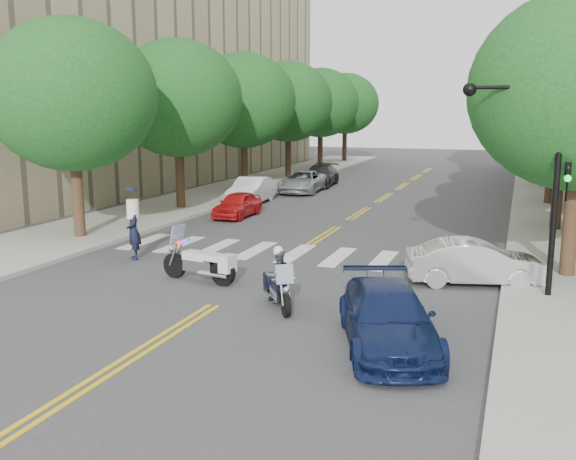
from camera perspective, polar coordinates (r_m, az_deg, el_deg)
The scene contains 26 objects.
ground at distance 16.93m, azimuth -6.61°, elevation -6.70°, with size 140.00×140.00×0.00m, color #38383A.
sidewalk_left at distance 40.41m, azimuth -4.80°, elevation 3.60°, with size 5.00×60.00×0.15m, color #9E9991.
sidewalk_right at distance 36.83m, azimuth 23.19°, elevation 2.08°, with size 5.00×60.00×0.15m, color #9E9991.
building_left at distance 52.83m, azimuth -20.37°, elevation 17.63°, with size 26.00×44.00×24.00m, color tan.
tree_l_0 at distance 26.00m, azimuth -18.67°, elevation 11.28°, with size 6.40×6.40×8.45m.
tree_l_1 at distance 32.67m, azimuth -9.78°, elevation 11.44°, with size 6.40×6.40×8.45m.
tree_l_2 at distance 39.82m, azimuth -3.99°, elevation 11.41°, with size 6.40×6.40×8.45m.
tree_l_3 at distance 47.25m, azimuth 0.01°, elevation 11.32°, with size 6.40×6.40×8.45m.
tree_l_4 at distance 54.84m, azimuth 2.91°, elevation 11.22°, with size 6.40×6.40×8.45m.
tree_l_5 at distance 62.53m, azimuth 5.11°, elevation 11.12°, with size 6.40×6.40×8.45m.
tree_r_1 at distance 28.47m, azimuth 23.41°, elevation 10.87°, with size 6.40×6.40×8.45m.
tree_r_2 at distance 36.46m, azimuth 22.71°, elevation 10.69°, with size 6.40×6.40×8.45m.
tree_r_3 at distance 44.46m, azimuth 22.27°, elevation 10.58°, with size 6.40×6.40×8.45m.
tree_r_4 at distance 52.45m, azimuth 21.96°, elevation 10.50°, with size 6.40×6.40×8.45m.
tree_r_5 at distance 60.45m, azimuth 21.73°, elevation 10.44°, with size 6.40×6.40×8.45m.
traffic_signal_pole at distance 17.98m, azimuth 21.36°, elevation 5.76°, with size 2.82×0.42×6.00m.
motorcycle_police at distance 16.47m, azimuth -0.90°, elevation -4.48°, with size 1.34×1.77×1.63m.
motorcycle_parked at distance 19.03m, azimuth -7.45°, elevation -2.97°, with size 2.55×0.88×1.65m.
officer_standing at distance 22.33m, azimuth -13.56°, elevation -0.07°, with size 0.72×0.47×1.97m, color black.
convertible at distance 19.46m, azimuth 16.32°, elevation -2.78°, with size 1.38×3.95×1.30m, color #BDBDBF.
sedan_blue at distance 13.97m, azimuth 8.85°, elevation -7.73°, with size 1.84×4.52×1.31m, color #101C45.
parked_car_a at distance 30.46m, azimuth -4.52°, elevation 2.28°, with size 1.42×3.52×1.20m, color red.
parked_car_b at distance 34.70m, azimuth -3.30°, elevation 3.52°, with size 1.51×4.34×1.43m, color white.
parked_car_c at distance 39.46m, azimuth 1.29°, elevation 4.33°, with size 2.21×4.80×1.33m, color #94959B.
parked_car_d at distance 42.84m, azimuth 2.88°, elevation 4.85°, with size 1.93×4.74×1.38m, color black.
parked_car_e at distance 46.14m, azimuth 2.94°, elevation 5.14°, with size 1.38×3.44×1.17m, color #A9AAAF.
Camera 1 is at (7.29, -14.43, 5.04)m, focal length 40.00 mm.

